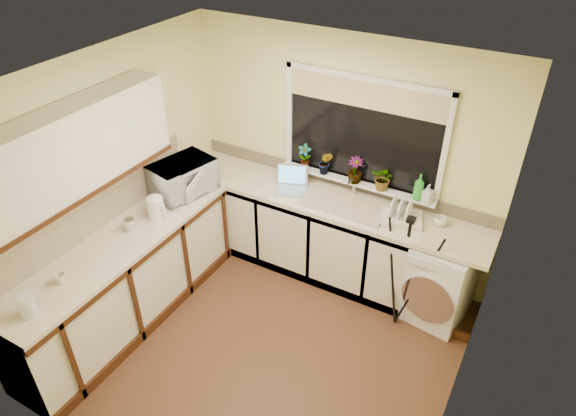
{
  "coord_description": "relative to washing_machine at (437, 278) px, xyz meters",
  "views": [
    {
      "loc": [
        1.73,
        -2.68,
        3.66
      ],
      "look_at": [
        -0.08,
        0.55,
        1.15
      ],
      "focal_mm": 32.13,
      "sensor_mm": 36.0,
      "label": 1
    }
  ],
  "objects": [
    {
      "name": "faucet",
      "position": [
        -0.98,
        0.22,
        0.6
      ],
      "size": [
        0.03,
        0.03,
        0.24
      ],
      "primitive_type": "cylinder",
      "color": "silver",
      "rests_on": "worktop_back"
    },
    {
      "name": "sink",
      "position": [
        -0.98,
        0.04,
        0.49
      ],
      "size": [
        0.82,
        0.46,
        0.03
      ],
      "primitive_type": "cube",
      "color": "tan",
      "rests_on": "worktop_back"
    },
    {
      "name": "washing_machine",
      "position": [
        0.0,
        0.0,
        0.0
      ],
      "size": [
        0.67,
        0.66,
        0.84
      ],
      "primitive_type": "cube",
      "rotation": [
        0.0,
        0.0,
        -0.14
      ],
      "color": "white",
      "rests_on": "floor"
    },
    {
      "name": "wall_front",
      "position": [
        -1.18,
        -2.66,
        0.8
      ],
      "size": [
        3.2,
        0.0,
        3.2
      ],
      "primitive_type": "plane",
      "rotation": [
        -1.57,
        0.0,
        0.0
      ],
      "color": "beige",
      "rests_on": "ground"
    },
    {
      "name": "steel_jar",
      "position": [
        -2.5,
        -1.28,
        0.54
      ],
      "size": [
        0.09,
        0.09,
        0.12
      ],
      "primitive_type": "cylinder",
      "color": "silver",
      "rests_on": "worktop_left"
    },
    {
      "name": "plant_d",
      "position": [
        -0.7,
        0.24,
        0.75
      ],
      "size": [
        0.24,
        0.22,
        0.24
      ],
      "primitive_type": "imported",
      "rotation": [
        0.0,
        0.0,
        -0.17
      ],
      "color": "#999999",
      "rests_on": "windowsill"
    },
    {
      "name": "glass_jug",
      "position": [
        -2.41,
        -2.42,
        0.57
      ],
      "size": [
        0.12,
        0.12,
        0.18
      ],
      "primitive_type": "cylinder",
      "color": "silver",
      "rests_on": "worktop_left"
    },
    {
      "name": "windowsill",
      "position": [
        -0.98,
        0.27,
        0.61
      ],
      "size": [
        1.6,
        0.14,
        0.03
      ],
      "primitive_type": "cube",
      "color": "white",
      "rests_on": "wall_back"
    },
    {
      "name": "splashback_back",
      "position": [
        -1.18,
        0.33,
        0.55
      ],
      "size": [
        3.2,
        0.02,
        0.14
      ],
      "primitive_type": "cube",
      "color": "beige",
      "rests_on": "wall_back"
    },
    {
      "name": "ceiling",
      "position": [
        -1.18,
        -1.16,
        2.03
      ],
      "size": [
        3.2,
        3.2,
        0.0
      ],
      "primitive_type": "plane",
      "rotation": [
        3.14,
        0.0,
        0.0
      ],
      "color": "white",
      "rests_on": "ground"
    },
    {
      "name": "base_cabinet_back",
      "position": [
        -1.51,
        0.04,
        0.01
      ],
      "size": [
        2.55,
        0.6,
        0.86
      ],
      "primitive_type": "cube",
      "color": "silver",
      "rests_on": "floor"
    },
    {
      "name": "microwave",
      "position": [
        -2.49,
        -0.54,
        0.64
      ],
      "size": [
        0.54,
        0.68,
        0.33
      ],
      "primitive_type": "imported",
      "rotation": [
        0.0,
        0.0,
        1.33
      ],
      "color": "white",
      "rests_on": "worktop_left"
    },
    {
      "name": "window_glass",
      "position": [
        -0.98,
        0.33,
        1.13
      ],
      "size": [
        1.5,
        0.02,
        1.0
      ],
      "primitive_type": "cube",
      "color": "black",
      "rests_on": "wall_back"
    },
    {
      "name": "tripod",
      "position": [
        -0.25,
        -0.32,
        0.19
      ],
      "size": [
        0.78,
        0.78,
        1.22
      ],
      "primitive_type": null,
      "rotation": [
        0.0,
        0.0,
        0.37
      ],
      "color": "black",
      "rests_on": "floor"
    },
    {
      "name": "wall_left",
      "position": [
        -2.78,
        -1.16,
        0.8
      ],
      "size": [
        0.0,
        3.0,
        3.0
      ],
      "primitive_type": "plane",
      "rotation": [
        1.57,
        0.0,
        1.57
      ],
      "color": "beige",
      "rests_on": "ground"
    },
    {
      "name": "soap_bottle_clear",
      "position": [
        -0.27,
        0.24,
        0.72
      ],
      "size": [
        0.1,
        0.1,
        0.18
      ],
      "primitive_type": "imported",
      "rotation": [
        0.0,
        0.0,
        -0.2
      ],
      "color": "#999999",
      "rests_on": "windowsill"
    },
    {
      "name": "plant_c",
      "position": [
        -0.99,
        0.24,
        0.76
      ],
      "size": [
        0.19,
        0.19,
        0.26
      ],
      "primitive_type": "imported",
      "rotation": [
        0.0,
        0.0,
        0.37
      ],
      "color": "#999999",
      "rests_on": "windowsill"
    },
    {
      "name": "laptop",
      "position": [
        -1.58,
        0.05,
        0.54
      ],
      "size": [
        0.39,
        0.36,
        0.23
      ],
      "rotation": [
        0.0,
        0.0,
        0.38
      ],
      "color": "#A3A3AB",
      "rests_on": "worktop_back"
    },
    {
      "name": "floor",
      "position": [
        -1.18,
        -1.16,
        -0.42
      ],
      "size": [
        3.2,
        3.2,
        0.0
      ],
      "primitive_type": "plane",
      "color": "brown",
      "rests_on": "ground"
    },
    {
      "name": "base_cabinet_left",
      "position": [
        -2.48,
        -1.46,
        0.01
      ],
      "size": [
        0.54,
        2.4,
        0.86
      ],
      "primitive_type": "cube",
      "color": "silver",
      "rests_on": "floor"
    },
    {
      "name": "worktop_left",
      "position": [
        -2.48,
        -1.46,
        0.46
      ],
      "size": [
        0.6,
        2.4,
        0.04
      ],
      "primitive_type": "cube",
      "color": "beige",
      "rests_on": "base_cabinet_left"
    },
    {
      "name": "plant_a",
      "position": [
        -1.55,
        0.25,
        0.76
      ],
      "size": [
        0.16,
        0.13,
        0.26
      ],
      "primitive_type": "imported",
      "rotation": [
        0.0,
        0.0,
        0.26
      ],
      "color": "#999999",
      "rests_on": "windowsill"
    },
    {
      "name": "worktop_back",
      "position": [
        -1.18,
        0.04,
        0.46
      ],
      "size": [
        3.2,
        0.6,
        0.04
      ],
      "primitive_type": "cube",
      "color": "beige",
      "rests_on": "base_cabinet_back"
    },
    {
      "name": "upper_cabinet",
      "position": [
        -2.62,
        -1.61,
        1.38
      ],
      "size": [
        0.28,
        1.9,
        0.7
      ],
      "primitive_type": "cube",
      "color": "silver",
      "rests_on": "wall_left"
    },
    {
      "name": "cup_left",
      "position": [
        -2.49,
        -2.07,
        0.52
      ],
      "size": [
        0.12,
        0.12,
        0.09
      ],
      "primitive_type": "imported",
      "rotation": [
        0.0,
        0.0,
        0.32
      ],
      "color": "beige",
      "rests_on": "worktop_left"
    },
    {
      "name": "window_blind",
      "position": [
        -0.98,
        0.3,
        1.5
      ],
      "size": [
        1.5,
        0.02,
        0.25
      ],
      "primitive_type": "cube",
      "color": "tan",
      "rests_on": "wall_back"
    },
    {
      "name": "cup_back",
      "position": [
        -0.1,
        0.15,
        0.52
      ],
      "size": [
        0.14,
        0.14,
        0.09
      ],
      "primitive_type": "imported",
      "rotation": [
        0.0,
        0.0,
        0.29
      ],
      "color": "white",
      "rests_on": "worktop_back"
    },
    {
      "name": "wall_right",
      "position": [
        0.42,
        -1.16,
        0.8
      ],
      "size": [
        0.0,
        3.0,
        3.0
      ],
      "primitive_type": "plane",
      "rotation": [
        1.57,
        0.0,
        -1.57
      ],
      "color": "beige",
      "rests_on": "ground"
    },
    {
      "name": "plant_b",
      "position": [
        -1.31,
        0.24,
        0.75
      ],
      "size": [
        0.15,
        0.13,
        0.25
      ],
      "primitive_type": "imported",
      "rotation": [
        0.0,
        0.0,
        0.17
      ],
      "color": "#999999",
      "rests_on": "windowsill"
    },
    {
      "name": "dish_rack",
      "position": [
        -0.43,
        0.03,
        0.51
      ],
      "size": [
        0.43,
        0.37,
        0.05
      ],
      "primitive_type": "cube",
      "rotation": [
        0.0,
        0.0,
        0.32
      ],
      "color": "beige",
      "rests_on": "worktop_back"
    },
    {
      "name": "soap_bottle_green",
      "position": [
        -0.36,
        0.24,
        0.75
      ],
      "size": [
        0.12,
        0.12,
        0.25
      ],
      "primitive_type": "imported",
      "rotation": [
        0.0,
        0.0,
        0.24
      ],
      "color": "green",
      "rests_on": "windowsill"
    },
    {
      "name": "kettle",
      "position": [
        -2.43,
        -1.01,
        0.58
      ],
      "size": [
        0.16,
        0.16,
        0.21
      ],
      "primitive_type": "cylinder",
      "color": "white",
      "rests_on": "worktop_left"
    },
    {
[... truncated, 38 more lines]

